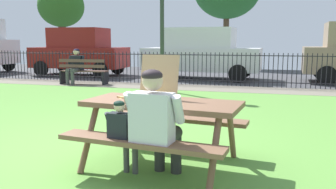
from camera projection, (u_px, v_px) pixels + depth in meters
The scene contains 15 objects.
ground at pixel (130, 122), 6.33m from camera, with size 28.00×11.06×0.02m, color #629E41.
cobblestone_walkway at pixel (187, 87), 10.93m from camera, with size 28.00×1.40×0.01m, color gray.
street_asphalt at pixel (208, 75), 14.96m from camera, with size 28.00×7.06×0.01m, color #424247.
picnic_table_foreground at pixel (162, 116), 4.05m from camera, with size 1.96×1.68×0.79m.
pizza_box_open at pixel (154, 92), 4.06m from camera, with size 0.51×0.57×0.53m.
pizza_slice_on_table at pixel (127, 97), 4.28m from camera, with size 0.24×0.27×0.02m.
adult_at_table at pixel (156, 121), 3.52m from camera, with size 0.63×0.62×1.19m.
child_at_table at pixel (123, 131), 3.66m from camera, with size 0.35×0.35×0.86m.
iron_fence_streetside at pixel (192, 68), 11.51m from camera, with size 19.66×0.03×1.08m.
park_bench_left at pixel (83, 72), 11.67m from camera, with size 1.63×0.57×0.85m.
person_on_park_bench at pixel (75, 65), 11.73m from camera, with size 0.63×0.62×1.19m.
lamp_post_walkway at pixel (162, 10), 9.90m from camera, with size 0.28×0.28×3.76m.
parked_car_left at pixel (80, 51), 14.61m from camera, with size 3.92×1.88×1.98m.
parked_car_center at pixel (201, 53), 13.25m from camera, with size 4.49×2.10×1.94m.
far_tree_left at pixel (61, 7), 22.36m from camera, with size 2.93×2.93×4.97m.
Camera 1 is at (2.31, -4.24, 1.47)m, focal length 37.05 mm.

